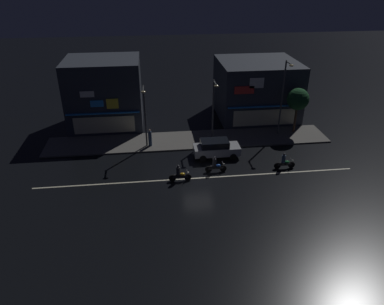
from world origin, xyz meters
TOP-DOWN VIEW (x-y plane):
  - ground_plane at (0.00, 0.00)m, footprint 140.00×140.00m
  - lane_divider_stripe at (0.00, 0.00)m, footprint 27.26×0.16m
  - sidewalk_far at (0.00, 7.38)m, footprint 28.69×4.27m
  - storefront_left_block at (-8.61, 12.79)m, footprint 7.83×6.70m
  - storefront_center_block at (8.61, 13.56)m, footprint 8.82×8.26m
  - streetlamp_west at (-4.29, 6.28)m, footprint 0.44×1.64m
  - streetlamp_mid at (2.46, 7.29)m, footprint 0.44×1.64m
  - streetlamp_east at (9.58, 7.57)m, footprint 0.44×1.64m
  - pedestrian_on_sidewalk at (-3.95, 6.47)m, footprint 0.34×0.34m
  - street_tree at (11.41, 8.02)m, footprint 2.27×2.27m
  - parked_car_near_kerb at (2.16, 3.72)m, footprint 4.30×1.98m
  - motorcycle_lead at (7.76, 0.77)m, footprint 1.90×0.60m
  - motorcycle_following at (-1.62, -0.21)m, footprint 1.90×0.60m
  - motorcycle_opposite_lane at (1.60, 0.87)m, footprint 1.90×0.60m
  - traffic_cone at (0.60, 4.12)m, footprint 0.36×0.36m

SIDE VIEW (x-z plane):
  - ground_plane at x=0.00m, z-range 0.00..0.00m
  - lane_divider_stripe at x=0.00m, z-range 0.00..0.01m
  - sidewalk_far at x=0.00m, z-range 0.00..0.14m
  - traffic_cone at x=0.60m, z-range 0.00..0.55m
  - motorcycle_lead at x=7.76m, z-range -0.13..1.39m
  - motorcycle_following at x=-1.62m, z-range -0.13..1.39m
  - motorcycle_opposite_lane at x=1.60m, z-range -0.13..1.39m
  - parked_car_near_kerb at x=2.16m, z-range 0.03..1.70m
  - pedestrian_on_sidewalk at x=-3.95m, z-range 0.08..1.82m
  - storefront_center_block at x=8.61m, z-range 0.00..6.48m
  - storefront_left_block at x=-8.61m, z-range 0.00..7.36m
  - street_tree at x=11.41m, z-range 1.37..6.17m
  - streetlamp_mid at x=2.46m, z-range 0.76..6.89m
  - streetlamp_west at x=-4.29m, z-range 0.76..6.91m
  - streetlamp_east at x=9.58m, z-range 0.79..8.57m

